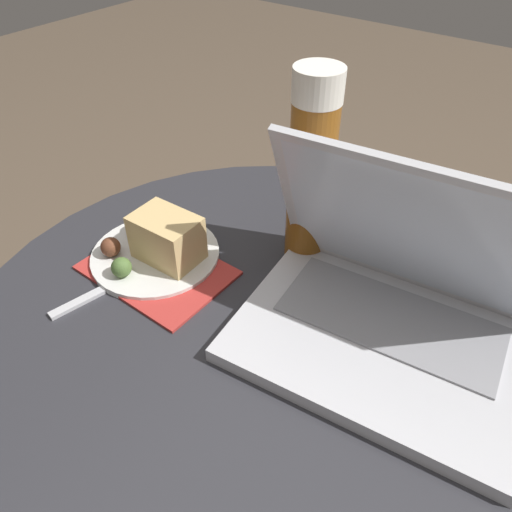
# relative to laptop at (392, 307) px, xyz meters

# --- Properties ---
(table) EXTENTS (0.74, 0.74, 0.52)m
(table) POSITION_rel_laptop_xyz_m (-0.11, -0.07, -0.16)
(table) COLOR #9E9EA3
(table) RESTS_ON ground_plane
(napkin) EXTENTS (0.19, 0.13, 0.00)m
(napkin) POSITION_rel_laptop_xyz_m (-0.29, -0.08, -0.04)
(napkin) COLOR #B7332D
(napkin) RESTS_ON table
(laptop) EXTENTS (0.34, 0.26, 0.22)m
(laptop) POSITION_rel_laptop_xyz_m (0.00, 0.00, 0.00)
(laptop) COLOR silver
(laptop) RESTS_ON table
(beer_glass) EXTENTS (0.06, 0.06, 0.25)m
(beer_glass) POSITION_rel_laptop_xyz_m (-0.15, 0.07, 0.08)
(beer_glass) COLOR brown
(beer_glass) RESTS_ON table
(snack_plate) EXTENTS (0.17, 0.17, 0.07)m
(snack_plate) POSITION_rel_laptop_xyz_m (-0.30, -0.06, -0.02)
(snack_plate) COLOR silver
(snack_plate) RESTS_ON table
(fork) EXTENTS (0.05, 0.18, 0.00)m
(fork) POSITION_rel_laptop_xyz_m (-0.31, -0.11, -0.04)
(fork) COLOR silver
(fork) RESTS_ON table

